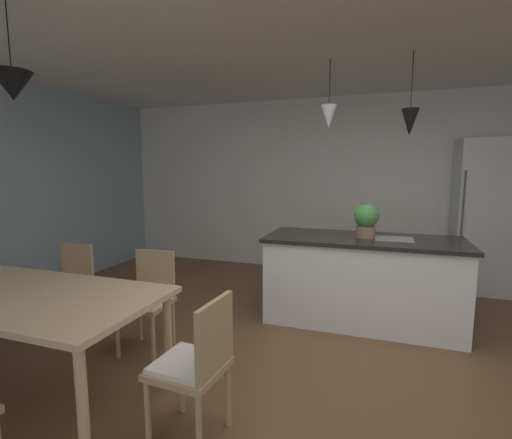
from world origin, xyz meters
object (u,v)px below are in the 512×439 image
Objects in this scene: chair_kitchen_end at (196,363)px; chair_far_right at (148,297)px; dining_table at (18,300)px; potted_plant_on_island at (366,220)px; refrigerator at (483,216)px; kitchen_island at (362,279)px; chair_far_left at (68,287)px.

chair_kitchen_end and chair_far_right have the same top height.
chair_kitchen_end is at bearing -0.15° from dining_table.
refrigerator is at bearing 47.97° from potted_plant_on_island.
refrigerator is (1.43, 1.57, 0.53)m from kitchen_island.
kitchen_island is (2.21, 2.08, -0.22)m from dining_table.
kitchen_island is at bearing 68.42° from chair_kitchen_end.
refrigerator reaches higher than kitchen_island.
kitchen_island is (0.83, 2.09, -0.01)m from chair_kitchen_end.
chair_far_right is 2.25m from potted_plant_on_island.
chair_far_left is at bearing 155.04° from chair_kitchen_end.
dining_table is 3.08m from potted_plant_on_island.
dining_table is 5.17m from refrigerator.
dining_table is 1.02× the size of refrigerator.
refrigerator is 5.69× the size of potted_plant_on_island.
chair_far_left is (-0.46, 0.85, -0.21)m from dining_table.
potted_plant_on_island is at bearing 0.00° from kitchen_island.
refrigerator is at bearing 45.05° from dining_table.
refrigerator is 2.11m from potted_plant_on_island.
chair_far_left is at bearing -155.27° from kitchen_island.
potted_plant_on_island is at bearing 24.56° from chair_far_left.
chair_kitchen_end and chair_far_left have the same top height.
chair_kitchen_end is 0.44× the size of refrigerator.
dining_table is 5.82× the size of potted_plant_on_island.
potted_plant_on_island is (2.69, 1.23, 0.61)m from chair_far_left.
refrigerator is (3.65, 3.65, 0.31)m from dining_table.
chair_far_left is 0.44× the size of kitchen_island.
kitchen_island reaches higher than chair_far_left.
chair_far_right and chair_far_left have the same top height.
kitchen_island is at bearing 180.00° from potted_plant_on_island.
chair_far_right is 2.49× the size of potted_plant_on_island.
chair_kitchen_end is 0.44× the size of kitchen_island.
chair_far_left is at bearing 179.99° from chair_far_right.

